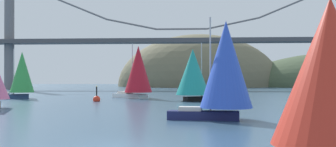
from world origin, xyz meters
The scene contains 9 objects.
ground_plane centered at (0.00, 0.00, 0.00)m, with size 360.00×360.00×0.00m, color #385670.
headland_center centered at (5.00, 135.00, 0.00)m, with size 62.05×44.00×39.74m, color #6B664C.
suspension_bridge centered at (0.00, 95.00, 15.44)m, with size 137.82×6.00×35.54m.
sailboat_scarlet_sail centered at (9.89, -4.95, 3.71)m, with size 8.21×7.52×8.11m.
sailboat_blue_spinnaker centered at (6.72, 13.40, 4.57)m, with size 7.45×4.80×8.85m.
sailboat_teal_sail centered at (3.79, 40.33, 4.26)m, with size 8.87×6.97×8.91m.
sailboat_crimson_sail centered at (-5.75, 47.26, 4.70)m, with size 8.41×7.85×9.45m.
sailboat_green_sail centered at (-25.33, 45.25, 4.18)m, with size 7.57×5.38×8.38m.
channel_buoy centered at (-10.65, 38.41, 0.37)m, with size 1.10×1.10×2.64m.
Camera 1 is at (4.36, -21.92, 3.72)m, focal length 43.82 mm.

